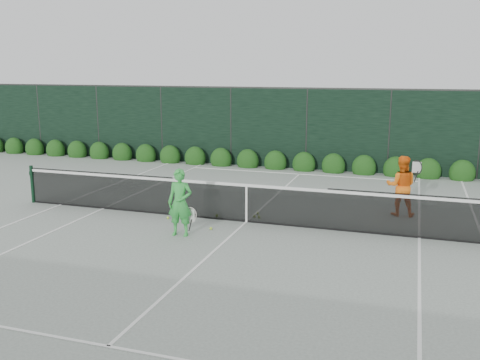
% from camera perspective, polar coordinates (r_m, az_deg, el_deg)
% --- Properties ---
extents(ground, '(80.00, 80.00, 0.00)m').
position_cam_1_polar(ground, '(13.41, 0.69, -4.51)').
color(ground, gray).
rests_on(ground, ground).
extents(tennis_net, '(12.90, 0.10, 1.07)m').
position_cam_1_polar(tennis_net, '(13.27, 0.60, -2.30)').
color(tennis_net, '#10311D').
rests_on(tennis_net, ground).
extents(player_woman, '(0.65, 0.42, 1.55)m').
position_cam_1_polar(player_woman, '(12.26, -6.40, -2.42)').
color(player_woman, green).
rests_on(player_woman, ground).
extents(player_man, '(0.88, 0.63, 1.57)m').
position_cam_1_polar(player_man, '(14.45, 16.82, -0.59)').
color(player_man, orange).
rests_on(player_man, ground).
extents(court_lines, '(11.03, 23.83, 0.01)m').
position_cam_1_polar(court_lines, '(13.41, 0.69, -4.49)').
color(court_lines, white).
rests_on(court_lines, ground).
extents(windscreen_fence, '(32.00, 21.07, 3.06)m').
position_cam_1_polar(windscreen_fence, '(10.55, -3.71, -0.59)').
color(windscreen_fence, black).
rests_on(windscreen_fence, ground).
extents(hedge_row, '(31.66, 0.65, 0.94)m').
position_cam_1_polar(hedge_row, '(20.11, 6.83, 1.68)').
color(hedge_row, '#13330E').
rests_on(hedge_row, ground).
extents(tennis_balls, '(2.91, 1.96, 0.07)m').
position_cam_1_polar(tennis_balls, '(13.87, -2.26, -3.80)').
color(tennis_balls, '#AFDD31').
rests_on(tennis_balls, ground).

